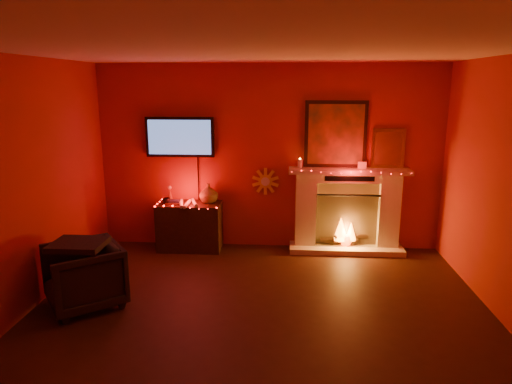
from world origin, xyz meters
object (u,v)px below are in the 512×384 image
tv (180,137)px  console_table (191,224)px  sunburst_clock (265,181)px  fireplace (347,202)px  armchair (84,276)px

tv → console_table: bearing=-50.6°
tv → console_table: 1.28m
tv → console_table: tv is taller
sunburst_clock → console_table: size_ratio=0.40×
fireplace → console_table: (-2.28, -0.13, -0.33)m
tv → armchair: tv is taller
fireplace → tv: size_ratio=1.76×
tv → sunburst_clock: 1.41m
tv → armchair: size_ratio=1.60×
fireplace → tv: 2.61m
sunburst_clock → tv: bearing=-178.8°
tv → sunburst_clock: tv is taller
fireplace → armchair: bearing=-147.5°
sunburst_clock → console_table: bearing=-168.7°
tv → console_table: size_ratio=1.25×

